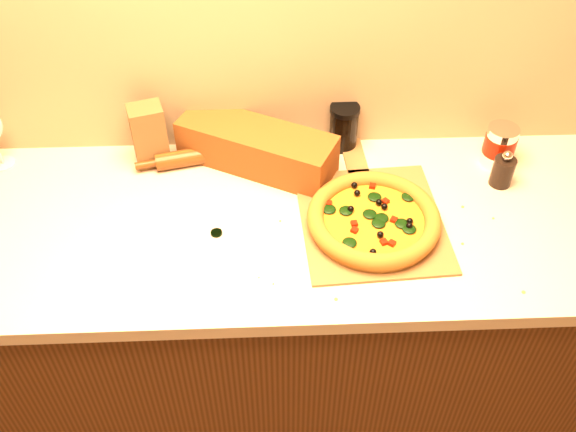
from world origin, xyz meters
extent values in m
cube|color=#41240D|center=(0.00, 1.43, 0.43)|extent=(2.80, 0.65, 0.86)
cube|color=beige|center=(0.00, 1.43, 0.88)|extent=(2.84, 0.68, 0.04)
cube|color=brown|center=(0.31, 1.40, 0.90)|extent=(0.39, 0.42, 0.01)
cube|color=brown|center=(0.30, 1.67, 0.90)|extent=(0.07, 0.16, 0.01)
cylinder|color=#A77429|center=(0.31, 1.38, 0.92)|extent=(0.32, 0.32, 0.02)
cylinder|color=yellow|center=(0.31, 1.38, 0.93)|extent=(0.27, 0.27, 0.01)
torus|color=brown|center=(0.31, 1.38, 0.94)|extent=(0.34, 0.34, 0.04)
ellipsoid|color=black|center=(0.36, 1.41, 0.94)|extent=(0.04, 0.04, 0.01)
sphere|color=black|center=(0.27, 1.36, 0.94)|extent=(0.02, 0.02, 0.02)
cube|color=#911205|center=(0.33, 1.33, 0.94)|extent=(0.02, 0.02, 0.01)
cylinder|color=black|center=(-0.09, 1.38, 0.90)|extent=(0.04, 0.04, 0.01)
cylinder|color=black|center=(0.69, 1.54, 0.94)|extent=(0.06, 0.06, 0.08)
sphere|color=silver|center=(0.69, 1.54, 1.00)|extent=(0.03, 0.03, 0.03)
cylinder|color=#52200E|center=(-0.15, 1.66, 0.92)|extent=(0.25, 0.10, 0.05)
cylinder|color=#52200E|center=(0.00, 1.70, 0.92)|extent=(0.06, 0.03, 0.02)
cylinder|color=#52200E|center=(-0.30, 1.63, 0.92)|extent=(0.06, 0.03, 0.02)
cylinder|color=silver|center=(0.70, 1.63, 0.96)|extent=(0.09, 0.09, 0.12)
cylinder|color=#8F1505|center=(0.70, 1.63, 0.97)|extent=(0.09, 0.09, 0.06)
cube|color=brown|center=(0.02, 1.65, 0.96)|extent=(0.46, 0.33, 0.12)
cylinder|color=silver|center=(-0.71, 1.68, 0.90)|extent=(0.07, 0.07, 0.00)
cube|color=brown|center=(-0.28, 1.68, 0.99)|extent=(0.11, 0.10, 0.18)
cylinder|color=black|center=(0.27, 1.73, 0.96)|extent=(0.08, 0.08, 0.12)
cylinder|color=black|center=(0.27, 1.73, 1.03)|extent=(0.09, 0.09, 0.02)
camera|label=1|loc=(0.05, 0.24, 2.09)|focal=40.00mm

